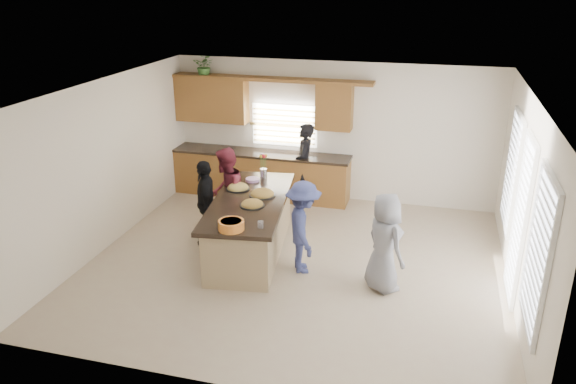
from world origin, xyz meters
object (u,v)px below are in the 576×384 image
(woman_right_back, at_px, (303,227))
(woman_left_mid, at_px, (226,194))
(salad_bowl, at_px, (231,225))
(woman_right_front, at_px, (385,243))
(island, at_px, (250,227))
(woman_left_back, at_px, (304,164))
(woman_left_front, at_px, (206,202))

(woman_right_back, bearing_deg, woman_left_mid, 40.30)
(salad_bowl, relative_size, woman_right_front, 0.25)
(island, relative_size, woman_left_back, 1.74)
(woman_left_front, height_order, woman_right_front, woman_right_front)
(woman_left_front, height_order, woman_right_back, woman_left_front)
(woman_left_back, relative_size, woman_right_back, 1.11)
(island, relative_size, woman_left_mid, 1.76)
(woman_left_front, bearing_deg, woman_left_mid, 118.38)
(woman_left_back, relative_size, woman_right_front, 1.09)
(woman_left_mid, xyz_separation_m, woman_left_front, (-0.25, -0.31, -0.06))
(salad_bowl, relative_size, woman_left_back, 0.23)
(woman_left_back, distance_m, woman_left_front, 2.52)
(woman_left_front, bearing_deg, salad_bowl, 13.43)
(island, relative_size, salad_bowl, 7.58)
(salad_bowl, height_order, woman_right_back, woman_right_back)
(woman_left_mid, height_order, woman_right_back, woman_left_mid)
(woman_right_front, bearing_deg, salad_bowl, 64.12)
(island, bearing_deg, woman_left_mid, 132.50)
(woman_left_front, distance_m, woman_right_back, 1.91)
(salad_bowl, bearing_deg, woman_left_mid, 113.32)
(salad_bowl, bearing_deg, woman_left_front, 125.85)
(woman_left_back, distance_m, woman_right_front, 3.56)
(island, distance_m, woman_left_front, 0.91)
(woman_left_back, xyz_separation_m, woman_left_front, (-1.18, -2.23, -0.07))
(woman_left_back, bearing_deg, woman_left_front, -33.90)
(island, bearing_deg, woman_left_back, 74.47)
(salad_bowl, bearing_deg, woman_left_back, 86.53)
(salad_bowl, distance_m, woman_right_front, 2.22)
(woman_left_back, distance_m, woman_right_back, 2.85)
(island, height_order, woman_right_front, woman_right_front)
(woman_left_back, xyz_separation_m, woman_right_back, (0.65, -2.77, -0.08))
(woman_left_mid, bearing_deg, woman_right_back, 54.70)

